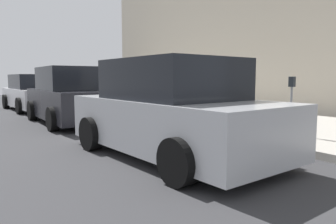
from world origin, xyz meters
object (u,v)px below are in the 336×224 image
Objects in this scene: suitcase_maroon_3 at (206,110)px; fire_hydrant at (158,104)px; parked_car_charcoal_1 at (73,97)px; suitcase_teal_5 at (180,110)px; parked_car_white_2 at (36,93)px; bollard_post at (144,100)px; parking_meter at (291,97)px; suitcase_red_4 at (192,109)px; suitcase_navy_0 at (245,114)px; suitcase_silver_1 at (229,113)px; suitcase_black_2 at (216,114)px; parked_car_silver_0 at (172,112)px; suitcase_olive_6 at (174,107)px.

suitcase_maroon_3 reaches higher than fire_hydrant.
suitcase_maroon_3 is 0.22× the size of parked_car_charcoal_1.
suitcase_teal_5 is 7.45m from parked_car_white_2.
bollard_post is 0.73× the size of parking_meter.
suitcase_red_4 is 2.52m from bollard_post.
suitcase_navy_0 is at bearing -179.70° from fire_hydrant.
parking_meter is at bearing -175.88° from bollard_post.
suitcase_silver_1 is 4.00m from bollard_post.
parking_meter reaches higher than suitcase_maroon_3.
suitcase_red_4 is (0.51, 0.08, -0.02)m from suitcase_maroon_3.
suitcase_black_2 is 1.50m from suitcase_teal_5.
parking_meter is (-2.54, -0.19, 0.48)m from suitcase_maroon_3.
bollard_post is (4.00, 0.13, 0.10)m from suitcase_silver_1.
parked_car_white_2 is at bearing 25.10° from fire_hydrant.
parking_meter is 0.29× the size of parked_car_silver_0.
suitcase_olive_6 is 0.20× the size of parked_car_white_2.
suitcase_olive_6 reaches higher than suitcase_black_2.
suitcase_red_4 is at bearing -44.69° from parked_car_silver_0.
parked_car_white_2 is (10.54, 2.90, -0.24)m from parking_meter.
parked_car_charcoal_1 reaches higher than suitcase_maroon_3.
parked_car_silver_0 is (-5.16, 2.50, 0.19)m from bollard_post.
suitcase_red_4 is at bearing 175.99° from suitcase_olive_6.
suitcase_teal_5 is 0.20× the size of parked_car_charcoal_1.
suitcase_maroon_3 is 2.59m from parking_meter.
suitcase_maroon_3 is at bearing -179.50° from suitcase_olive_6.
suitcase_maroon_3 is at bearing -161.33° from parked_car_white_2.
suitcase_navy_0 is 1.07× the size of suitcase_maroon_3.
fire_hydrant is at bearing -3.29° from suitcase_teal_5.
fire_hydrant is 0.57× the size of parking_meter.
suitcase_black_2 is (0.49, -0.02, -0.06)m from suitcase_silver_1.
suitcase_navy_0 is 2.99m from suitcase_olive_6.
suitcase_navy_0 is 1.17× the size of suitcase_teal_5.
parked_car_silver_0 reaches higher than suitcase_black_2.
suitcase_navy_0 is 0.24× the size of parked_car_charcoal_1.
suitcase_navy_0 is at bearing -149.64° from parked_car_charcoal_1.
suitcase_red_4 reaches higher than suitcase_black_2.
suitcase_teal_5 is 0.52m from suitcase_olive_6.
suitcase_silver_1 is 4.84m from parked_car_charcoal_1.
suitcase_olive_6 reaches higher than fire_hydrant.
parked_car_silver_0 is 10.15m from parked_car_white_2.
parked_car_white_2 reaches higher than parking_meter.
suitcase_olive_6 is (1.02, -0.07, -0.01)m from suitcase_red_4.
suitcase_black_2 is at bearing -178.86° from suitcase_red_4.
suitcase_navy_0 is 1.47m from suitcase_maroon_3.
suitcase_black_2 is at bearing 1.46° from suitcase_navy_0.
suitcase_navy_0 is 0.23× the size of parked_car_silver_0.
suitcase_black_2 is 3.51m from bollard_post.
suitcase_olive_6 is (2.99, -0.03, -0.04)m from suitcase_navy_0.
suitcase_navy_0 is 1.13× the size of suitcase_black_2.
parked_car_silver_0 is at bearing -180.00° from parked_car_white_2.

